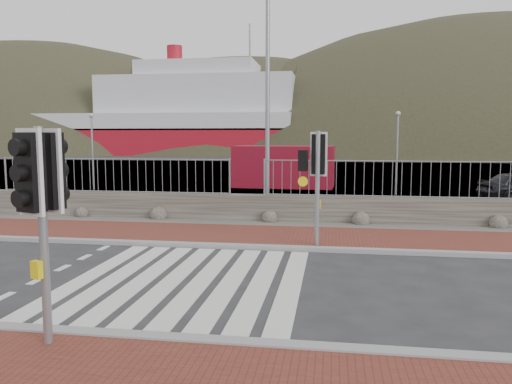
% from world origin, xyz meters
% --- Properties ---
extents(ground, '(220.00, 220.00, 0.00)m').
position_xyz_m(ground, '(0.00, 0.00, 0.00)').
color(ground, '#28282B').
rests_on(ground, ground).
extents(sidewalk_far, '(40.00, 3.00, 0.08)m').
position_xyz_m(sidewalk_far, '(0.00, 4.50, 0.04)').
color(sidewalk_far, brown).
rests_on(sidewalk_far, ground).
extents(kerb_near, '(40.00, 0.25, 0.12)m').
position_xyz_m(kerb_near, '(0.00, -3.00, 0.05)').
color(kerb_near, gray).
rests_on(kerb_near, ground).
extents(kerb_far, '(40.00, 0.25, 0.12)m').
position_xyz_m(kerb_far, '(0.00, 3.00, 0.05)').
color(kerb_far, gray).
rests_on(kerb_far, ground).
extents(zebra_crossing, '(4.62, 5.60, 0.01)m').
position_xyz_m(zebra_crossing, '(-0.00, 0.00, 0.01)').
color(zebra_crossing, silver).
rests_on(zebra_crossing, ground).
extents(gravel_strip, '(40.00, 1.50, 0.06)m').
position_xyz_m(gravel_strip, '(0.00, 6.50, 0.03)').
color(gravel_strip, '#59544C').
rests_on(gravel_strip, ground).
extents(stone_wall, '(40.00, 0.60, 0.90)m').
position_xyz_m(stone_wall, '(0.00, 7.30, 0.45)').
color(stone_wall, '#464039').
rests_on(stone_wall, ground).
extents(railing, '(18.07, 0.07, 1.22)m').
position_xyz_m(railing, '(0.00, 7.15, 1.82)').
color(railing, gray).
rests_on(railing, stone_wall).
extents(quay, '(120.00, 40.00, 0.50)m').
position_xyz_m(quay, '(0.00, 27.90, 0.00)').
color(quay, '#4C4C4F').
rests_on(quay, ground).
extents(water, '(220.00, 50.00, 0.05)m').
position_xyz_m(water, '(0.00, 62.90, 0.00)').
color(water, '#3F4C54').
rests_on(water, ground).
extents(ferry, '(50.00, 16.00, 20.00)m').
position_xyz_m(ferry, '(-24.65, 67.90, 5.36)').
color(ferry, maroon).
rests_on(ferry, ground).
extents(hills_backdrop, '(254.00, 90.00, 100.00)m').
position_xyz_m(hills_backdrop, '(6.74, 87.90, -23.05)').
color(hills_backdrop, '#29311D').
rests_on(hills_backdrop, ground).
extents(traffic_signal_near, '(0.50, 0.39, 3.04)m').
position_xyz_m(traffic_signal_near, '(-0.95, -3.42, 2.19)').
color(traffic_signal_near, gray).
rests_on(traffic_signal_near, ground).
extents(traffic_signal_far, '(0.74, 0.31, 3.04)m').
position_xyz_m(traffic_signal_far, '(2.45, 3.37, 2.20)').
color(traffic_signal_far, gray).
rests_on(traffic_signal_far, ground).
extents(streetlight, '(1.85, 0.24, 8.72)m').
position_xyz_m(streetlight, '(0.72, 8.10, 4.91)').
color(streetlight, gray).
rests_on(streetlight, ground).
extents(shipping_container, '(5.75, 2.63, 2.35)m').
position_xyz_m(shipping_container, '(0.11, 18.87, 1.17)').
color(shipping_container, maroon).
rests_on(shipping_container, ground).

